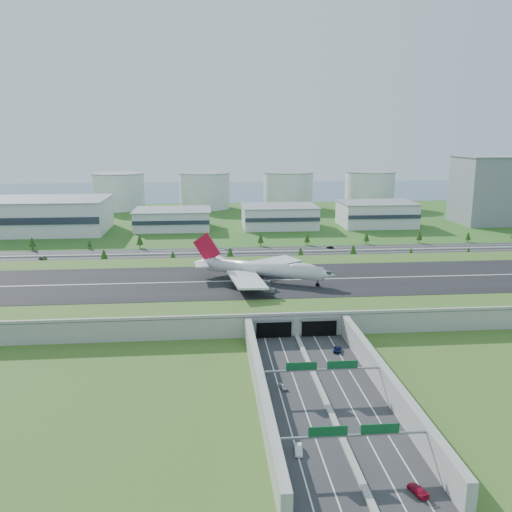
{
  "coord_description": "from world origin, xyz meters",
  "views": [
    {
      "loc": [
        -31.92,
        -238.22,
        74.09
      ],
      "look_at": [
        -7.57,
        35.0,
        11.77
      ],
      "focal_mm": 38.0,
      "sensor_mm": 36.0,
      "label": 1
    }
  ],
  "objects": [
    {
      "name": "ground",
      "position": [
        0.0,
        0.0,
        0.0
      ],
      "size": [
        1200.0,
        1200.0,
        0.0
      ],
      "primitive_type": "plane",
      "color": "#29531A",
      "rests_on": "ground"
    },
    {
      "name": "airfield_deck",
      "position": [
        0.0,
        -0.09,
        4.12
      ],
      "size": [
        520.0,
        100.0,
        9.2
      ],
      "color": "gray",
      "rests_on": "ground"
    },
    {
      "name": "underpass_road",
      "position": [
        0.0,
        -99.42,
        3.43
      ],
      "size": [
        38.8,
        120.4,
        8.0
      ],
      "color": "#28282B",
      "rests_on": "ground"
    },
    {
      "name": "sign_gantry_near",
      "position": [
        0.0,
        -95.04,
        6.95
      ],
      "size": [
        38.7,
        0.7,
        9.8
      ],
      "color": "gray",
      "rests_on": "ground"
    },
    {
      "name": "sign_gantry_far",
      "position": [
        0.0,
        -130.04,
        6.95
      ],
      "size": [
        38.7,
        0.7,
        9.8
      ],
      "color": "gray",
      "rests_on": "ground"
    },
    {
      "name": "north_expressway",
      "position": [
        0.0,
        95.0,
        0.06
      ],
      "size": [
        560.0,
        36.0,
        0.12
      ],
      "primitive_type": "cube",
      "color": "#28282B",
      "rests_on": "ground"
    },
    {
      "name": "tree_row",
      "position": [
        15.83,
        95.14,
        4.74
      ],
      "size": [
        501.19,
        48.69,
        8.47
      ],
      "color": "#3D2819",
      "rests_on": "ground"
    },
    {
      "name": "hangar_west",
      "position": [
        -170.0,
        185.0,
        12.5
      ],
      "size": [
        120.0,
        60.0,
        25.0
      ],
      "primitive_type": "cube",
      "color": "silver",
      "rests_on": "ground"
    },
    {
      "name": "hangar_mid_a",
      "position": [
        -60.0,
        190.0,
        7.5
      ],
      "size": [
        58.0,
        42.0,
        15.0
      ],
      "primitive_type": "cube",
      "color": "silver",
      "rests_on": "ground"
    },
    {
      "name": "hangar_mid_b",
      "position": [
        25.0,
        190.0,
        8.5
      ],
      "size": [
        58.0,
        42.0,
        17.0
      ],
      "primitive_type": "cube",
      "color": "silver",
      "rests_on": "ground"
    },
    {
      "name": "hangar_mid_c",
      "position": [
        105.0,
        190.0,
        9.5
      ],
      "size": [
        58.0,
        42.0,
        19.0
      ],
      "primitive_type": "cube",
      "color": "silver",
      "rests_on": "ground"
    },
    {
      "name": "office_tower",
      "position": [
        200.0,
        195.0,
        27.5
      ],
      "size": [
        46.0,
        46.0,
        55.0
      ],
      "primitive_type": "cube",
      "color": "gray",
      "rests_on": "ground"
    },
    {
      "name": "fuel_tank_a",
      "position": [
        -120.0,
        310.0,
        17.5
      ],
      "size": [
        50.0,
        50.0,
        35.0
      ],
      "primitive_type": "cylinder",
      "color": "silver",
      "rests_on": "ground"
    },
    {
      "name": "fuel_tank_b",
      "position": [
        -35.0,
        310.0,
        17.5
      ],
      "size": [
        50.0,
        50.0,
        35.0
      ],
      "primitive_type": "cylinder",
      "color": "silver",
      "rests_on": "ground"
    },
    {
      "name": "fuel_tank_c",
      "position": [
        50.0,
        310.0,
        17.5
      ],
      "size": [
        50.0,
        50.0,
        35.0
      ],
      "primitive_type": "cylinder",
      "color": "silver",
      "rests_on": "ground"
    },
    {
      "name": "fuel_tank_d",
      "position": [
        135.0,
        310.0,
        17.5
      ],
      "size": [
        50.0,
        50.0,
        35.0
      ],
      "primitive_type": "cylinder",
      "color": "silver",
      "rests_on": "ground"
    },
    {
      "name": "bay_water",
      "position": [
        0.0,
        480.0,
        0.03
      ],
      "size": [
        1200.0,
        260.0,
        0.06
      ],
      "primitive_type": "cube",
      "color": "#3D5374",
      "rests_on": "ground"
    },
    {
      "name": "boeing_747",
      "position": [
        -7.78,
        -1.03,
        13.99
      ],
      "size": [
        63.5,
        58.53,
        21.11
      ],
      "rotation": [
        0.0,
        0.0,
        -0.44
      ],
      "color": "silver",
      "rests_on": "airfield_deck"
    },
    {
      "name": "car_0",
      "position": [
        -10.84,
        -91.78,
        0.8
      ],
      "size": [
        2.93,
        4.3,
        1.36
      ],
      "primitive_type": "imported",
      "rotation": [
        0.0,
        0.0,
        0.37
      ],
      "color": "silver",
      "rests_on": "ground"
    },
    {
      "name": "car_1",
      "position": [
        -11.73,
        -124.74,
        0.96
      ],
      "size": [
        2.26,
        5.24,
        1.68
      ],
      "primitive_type": "imported",
      "rotation": [
        0.0,
        0.0,
        -0.1
      ],
      "color": "white",
      "rests_on": "ground"
    },
    {
      "name": "car_2",
      "position": [
        11.9,
        -65.3,
        0.89
      ],
      "size": [
        4.16,
        6.07,
        1.54
      ],
      "primitive_type": "imported",
      "rotation": [
        0.0,
        0.0,
        2.83
      ],
      "color": "#0D1443",
      "rests_on": "ground"
    },
    {
      "name": "car_3",
      "position": [
        10.87,
        -141.7,
        0.94
      ],
      "size": [
        3.76,
        6.07,
        1.64
      ],
      "primitive_type": "imported",
      "rotation": [
        0.0,
        0.0,
        3.42
      ],
      "color": "#A40F2D",
      "rests_on": "ground"
    },
    {
      "name": "car_4",
      "position": [
        -131.32,
        88.07,
        0.94
      ],
      "size": [
        4.93,
        2.25,
        1.64
      ],
      "primitive_type": "imported",
      "rotation": [
        0.0,
        0.0,
        1.64
      ],
      "color": "#525357",
      "rests_on": "ground"
    },
    {
      "name": "car_5",
      "position": [
        47.6,
        104.51,
        0.88
      ],
      "size": [
        4.9,
        2.87,
        1.53
      ],
      "primitive_type": "imported",
      "rotation": [
        0.0,
        0.0,
        -1.86
      ],
      "color": "black",
      "rests_on": "ground"
    },
    {
      "name": "car_7",
      "position": [
        -19.07,
        105.61,
        0.79
      ],
      "size": [
        4.64,
        1.99,
        1.33
      ],
      "primitive_type": "imported",
      "rotation": [
        0.0,
        0.0,
        -1.54
      ],
      "color": "silver",
      "rests_on": "ground"
    }
  ]
}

